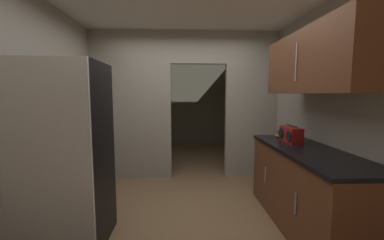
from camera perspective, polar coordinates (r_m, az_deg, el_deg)
ground at (r=3.20m, az=-1.02°, el=-22.28°), size 20.00×20.00×0.00m
kitchen_overhead_slab at (r=3.48m, az=-1.34°, el=25.24°), size 3.74×7.14×0.06m
kitchen_partition at (r=4.39m, az=-2.54°, el=4.55°), size 3.34×0.12×2.63m
adjoining_room_shell at (r=6.40m, az=-1.88°, el=4.25°), size 3.34×3.01×2.63m
kitchen_flank_left at (r=2.88m, az=-37.44°, el=0.76°), size 0.10×4.07×2.63m
kitchen_flank_right at (r=2.96m, az=34.68°, el=1.05°), size 0.10×4.07×2.63m
refrigerator at (r=2.76m, az=-28.36°, el=-7.29°), size 0.85×0.73×1.83m
lower_cabinet_run at (r=3.12m, az=25.30°, el=-14.38°), size 0.66×1.88×0.92m
upper_cabinet_counterside at (r=2.96m, az=26.55°, el=12.11°), size 0.36×1.70×0.67m
boombox at (r=3.29m, az=22.23°, el=-3.22°), size 0.16×0.37×0.22m
book_stack at (r=3.58m, az=20.34°, el=-3.11°), size 0.14×0.17×0.11m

